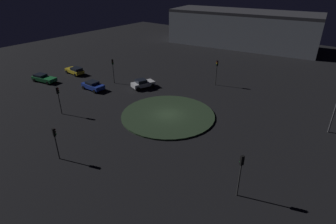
% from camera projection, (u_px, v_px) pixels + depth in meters
% --- Properties ---
extents(ground_plane, '(117.57, 117.57, 0.00)m').
position_uv_depth(ground_plane, '(168.00, 116.00, 37.67)').
color(ground_plane, black).
extents(roundabout_island, '(12.89, 12.89, 0.21)m').
position_uv_depth(roundabout_island, '(168.00, 115.00, 37.62)').
color(roundabout_island, '#263823').
rests_on(roundabout_island, ground_plane).
extents(car_yellow, '(2.16, 4.30, 1.40)m').
position_uv_depth(car_yellow, '(75.00, 70.00, 52.89)').
color(car_yellow, gold).
rests_on(car_yellow, ground_plane).
extents(car_white, '(4.23, 3.05, 1.56)m').
position_uv_depth(car_white, '(143.00, 84.00, 46.44)').
color(car_white, white).
rests_on(car_white, ground_plane).
extents(car_green, '(2.75, 4.85, 1.33)m').
position_uv_depth(car_green, '(44.00, 78.00, 49.15)').
color(car_green, '#1E7238').
rests_on(car_green, ground_plane).
extents(car_blue, '(2.09, 3.99, 1.43)m').
position_uv_depth(car_blue, '(93.00, 85.00, 45.79)').
color(car_blue, '#1E38A5').
rests_on(car_blue, ground_plane).
extents(traffic_light_northeast, '(0.37, 0.40, 4.27)m').
position_uv_depth(traffic_light_northeast, '(241.00, 168.00, 22.77)').
color(traffic_light_northeast, '#2D2D2D').
rests_on(traffic_light_northeast, ground_plane).
extents(traffic_light_west, '(0.36, 0.31, 4.44)m').
position_uv_depth(traffic_light_west, '(217.00, 68.00, 46.53)').
color(traffic_light_west, '#2D2D2D').
rests_on(traffic_light_west, ground_plane).
extents(traffic_light_southeast, '(0.37, 0.39, 4.00)m').
position_uv_depth(traffic_light_southeast, '(58.00, 95.00, 36.82)').
color(traffic_light_southeast, '#2D2D2D').
rests_on(traffic_light_southeast, ground_plane).
extents(traffic_light_east, '(0.38, 0.34, 3.73)m').
position_uv_depth(traffic_light_east, '(55.00, 137.00, 27.69)').
color(traffic_light_east, '#2D2D2D').
rests_on(traffic_light_east, ground_plane).
extents(traffic_light_south, '(0.35, 0.38, 4.37)m').
position_uv_depth(traffic_light_south, '(113.00, 66.00, 47.39)').
color(traffic_light_south, '#2D2D2D').
rests_on(traffic_light_south, ground_plane).
extents(store_building, '(18.09, 39.24, 8.99)m').
position_uv_depth(store_building, '(242.00, 29.00, 72.24)').
color(store_building, '#8C939E').
rests_on(store_building, ground_plane).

